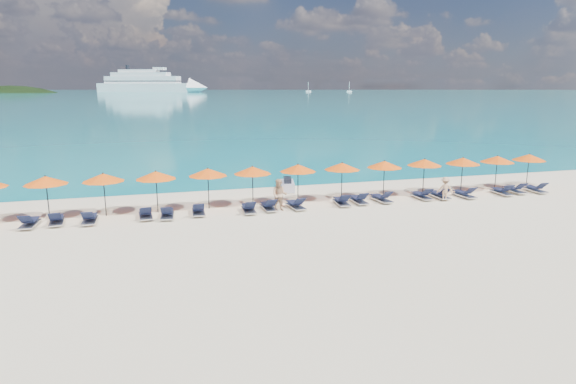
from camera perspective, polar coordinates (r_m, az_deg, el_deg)
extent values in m
plane|color=beige|center=(22.47, 2.07, -4.57)|extent=(1400.00, 1400.00, 0.00)
cube|color=#1FA9B2|center=(680.53, -15.38, 11.40)|extent=(1600.00, 1300.00, 0.01)
ellipsoid|color=black|center=(599.37, -29.65, 6.81)|extent=(162.00, 126.00, 85.50)
cube|color=white|center=(626.95, -16.62, 11.76)|extent=(113.07, 66.85, 10.44)
cone|color=white|center=(600.76, -10.55, 12.06)|extent=(30.45, 30.45, 22.97)
cube|color=white|center=(627.89, -16.85, 12.61)|extent=(90.89, 54.43, 8.35)
cube|color=white|center=(628.91, -17.07, 13.16)|extent=(71.24, 43.92, 5.22)
cube|color=white|center=(629.92, -17.27, 13.53)|extent=(49.06, 31.49, 3.65)
cube|color=black|center=(627.88, -16.84, 12.46)|extent=(92.02, 55.10, 0.94)
cube|color=black|center=(627.92, -16.87, 12.80)|extent=(89.76, 53.76, 0.94)
cylinder|color=black|center=(636.45, -18.49, 13.81)|extent=(4.59, 4.59, 5.74)
cube|color=white|center=(614.33, 2.42, 11.85)|extent=(6.75, 2.25, 1.80)
cylinder|color=white|center=(614.31, 2.42, 12.39)|extent=(0.40, 0.40, 11.25)
cube|color=white|center=(599.12, 7.26, 11.75)|extent=(6.75, 2.25, 1.80)
cylinder|color=white|center=(599.10, 7.28, 12.31)|extent=(0.40, 0.40, 11.24)
cube|color=silver|center=(31.08, -0.07, 0.74)|extent=(1.31, 2.35, 0.51)
cube|color=black|center=(30.83, -0.05, 1.35)|extent=(0.66, 1.01, 0.32)
cylinder|color=black|center=(31.53, -0.11, 1.85)|extent=(0.51, 0.17, 0.06)
imported|color=tan|center=(26.23, -1.13, -0.42)|extent=(0.55, 0.37, 1.48)
imported|color=tan|center=(25.77, -1.02, -0.35)|extent=(0.97, 0.81, 1.74)
imported|color=tan|center=(29.46, 18.11, 0.34)|extent=(1.02, 0.75, 1.43)
cylinder|color=black|center=(26.80, -26.60, -0.68)|extent=(0.05, 0.05, 2.20)
cone|color=#FF5A0D|center=(26.63, -26.79, 1.25)|extent=(2.10, 2.10, 0.42)
sphere|color=black|center=(26.59, -26.83, 1.71)|extent=(0.08, 0.08, 0.08)
cylinder|color=black|center=(26.43, -20.90, -0.34)|extent=(0.05, 0.05, 2.20)
cone|color=#FF5A0D|center=(26.26, -21.06, 1.62)|extent=(2.10, 2.10, 0.42)
sphere|color=black|center=(26.22, -21.10, 2.09)|extent=(0.08, 0.08, 0.08)
cylinder|color=black|center=(26.26, -15.28, -0.04)|extent=(0.05, 0.05, 2.20)
cone|color=#FF5A0D|center=(26.08, -15.39, 1.94)|extent=(2.10, 2.10, 0.42)
sphere|color=black|center=(26.04, -15.42, 2.41)|extent=(0.08, 0.08, 0.08)
cylinder|color=black|center=(26.56, -9.41, 0.38)|extent=(0.05, 0.05, 2.20)
cone|color=#FF5A0D|center=(26.39, -9.49, 2.33)|extent=(2.10, 2.10, 0.42)
sphere|color=black|center=(26.35, -9.50, 2.80)|extent=(0.08, 0.08, 0.08)
cylinder|color=black|center=(26.90, -4.20, 0.66)|extent=(0.05, 0.05, 2.20)
cone|color=#FF5A0D|center=(26.73, -4.23, 2.59)|extent=(2.10, 2.10, 0.42)
sphere|color=black|center=(26.69, -4.24, 3.06)|extent=(0.08, 0.08, 0.08)
cylinder|color=black|center=(27.56, 1.19, 0.98)|extent=(0.05, 0.05, 2.20)
cone|color=#FF5A0D|center=(27.39, 1.20, 2.86)|extent=(2.10, 2.10, 0.42)
sphere|color=black|center=(27.36, 1.20, 3.32)|extent=(0.08, 0.08, 0.08)
cylinder|color=black|center=(28.33, 6.39, 1.22)|extent=(0.05, 0.05, 2.20)
cone|color=#FF5A0D|center=(28.17, 6.44, 3.05)|extent=(2.10, 2.10, 0.42)
sphere|color=black|center=(28.14, 6.45, 3.50)|extent=(0.08, 0.08, 0.08)
cylinder|color=black|center=(29.41, 11.29, 1.47)|extent=(0.05, 0.05, 2.20)
cone|color=#FF5A0D|center=(29.26, 11.37, 3.23)|extent=(2.10, 2.10, 0.42)
sphere|color=black|center=(29.22, 11.39, 3.66)|extent=(0.08, 0.08, 0.08)
cylinder|color=black|center=(30.77, 15.78, 1.71)|extent=(0.05, 0.05, 2.20)
cone|color=#FF5A0D|center=(30.62, 15.88, 3.40)|extent=(2.10, 2.10, 0.42)
sphere|color=black|center=(30.59, 15.90, 3.81)|extent=(0.08, 0.08, 0.08)
cylinder|color=black|center=(32.09, 19.91, 1.86)|extent=(0.05, 0.05, 2.20)
cone|color=#FF5A0D|center=(31.95, 20.03, 3.48)|extent=(2.10, 2.10, 0.42)
sphere|color=black|center=(31.92, 20.06, 3.87)|extent=(0.08, 0.08, 0.08)
cylinder|color=black|center=(33.69, 23.43, 2.05)|extent=(0.05, 0.05, 2.20)
cone|color=#FF5A0D|center=(33.56, 23.57, 3.59)|extent=(2.10, 2.10, 0.42)
sphere|color=black|center=(33.53, 23.60, 3.96)|extent=(0.08, 0.08, 0.08)
cylinder|color=black|center=(35.45, 26.53, 2.23)|extent=(0.05, 0.05, 2.20)
cone|color=#FF5A0D|center=(35.32, 26.68, 3.70)|extent=(2.10, 2.10, 0.42)
sphere|color=black|center=(35.29, 26.71, 4.05)|extent=(0.08, 0.08, 0.08)
cube|color=silver|center=(26.05, -28.27, -3.38)|extent=(0.73, 1.74, 0.06)
cube|color=#141A36|center=(26.24, -28.16, -2.89)|extent=(0.62, 1.13, 0.04)
cube|color=#141A36|center=(25.44, -28.70, -2.81)|extent=(0.58, 0.57, 0.43)
cube|color=silver|center=(25.96, -25.73, -3.17)|extent=(0.78, 1.75, 0.06)
cube|color=#141A36|center=(26.16, -25.72, -2.69)|extent=(0.65, 1.15, 0.04)
cube|color=#141A36|center=(25.33, -25.91, -2.59)|extent=(0.60, 0.59, 0.43)
cube|color=silver|center=(25.52, -22.44, -3.13)|extent=(0.63, 1.70, 0.06)
cube|color=#141A36|center=(25.72, -22.40, -2.64)|extent=(0.56, 1.10, 0.04)
cube|color=#141A36|center=(24.89, -22.66, -2.54)|extent=(0.55, 0.54, 0.43)
cube|color=silver|center=(25.48, -16.52, -2.71)|extent=(0.72, 1.73, 0.06)
cube|color=#141A36|center=(25.68, -16.57, -2.23)|extent=(0.62, 1.13, 0.04)
cube|color=#141A36|center=(24.84, -16.51, -2.11)|extent=(0.58, 0.57, 0.43)
cube|color=silver|center=(25.25, -14.11, -2.70)|extent=(0.74, 1.74, 0.06)
cube|color=#141A36|center=(25.46, -14.11, -2.21)|extent=(0.63, 1.14, 0.04)
cube|color=#141A36|center=(24.62, -14.21, -2.11)|extent=(0.59, 0.57, 0.43)
cube|color=silver|center=(25.58, -10.56, -2.34)|extent=(0.69, 1.73, 0.06)
cube|color=#141A36|center=(25.78, -10.60, -1.86)|extent=(0.60, 1.12, 0.04)
cube|color=#141A36|center=(24.95, -10.54, -1.74)|extent=(0.57, 0.56, 0.43)
cube|color=silver|center=(25.64, -4.69, -2.13)|extent=(0.70, 1.73, 0.06)
cube|color=#141A36|center=(25.84, -4.77, -1.66)|extent=(0.60, 1.12, 0.04)
cube|color=#141A36|center=(25.01, -4.52, -1.53)|extent=(0.57, 0.56, 0.43)
cube|color=silver|center=(26.04, -2.32, -1.87)|extent=(0.69, 1.72, 0.06)
cube|color=#141A36|center=(26.24, -2.47, -1.41)|extent=(0.59, 1.12, 0.04)
cube|color=#141A36|center=(25.43, -1.99, -1.27)|extent=(0.57, 0.56, 0.43)
cube|color=silver|center=(26.33, 0.91, -1.70)|extent=(0.79, 1.75, 0.06)
cube|color=#141A36|center=(26.52, 0.70, -1.25)|extent=(0.66, 1.15, 0.04)
cube|color=#141A36|center=(25.74, 1.38, -1.10)|extent=(0.60, 0.59, 0.43)
cube|color=silver|center=(27.30, 6.37, -1.27)|extent=(0.78, 1.75, 0.06)
cube|color=#141A36|center=(27.49, 6.23, -0.83)|extent=(0.65, 1.15, 0.04)
cube|color=#141A36|center=(26.69, 6.72, -0.69)|extent=(0.60, 0.59, 0.43)
cube|color=silver|center=(27.84, 8.37, -1.06)|extent=(0.68, 1.72, 0.06)
cube|color=#141A36|center=(28.03, 8.19, -0.63)|extent=(0.59, 1.12, 0.04)
cube|color=#141A36|center=(27.25, 8.83, -0.48)|extent=(0.57, 0.55, 0.43)
cube|color=silver|center=(28.42, 11.00, -0.88)|extent=(0.79, 1.75, 0.06)
cube|color=#141A36|center=(28.59, 10.74, -0.46)|extent=(0.66, 1.15, 0.04)
cube|color=#141A36|center=(27.88, 11.63, -0.30)|extent=(0.60, 0.59, 0.43)
cube|color=silver|center=(29.68, 15.53, -0.54)|extent=(0.63, 1.71, 0.06)
cube|color=#141A36|center=(29.86, 15.30, -0.14)|extent=(0.56, 1.10, 0.04)
cube|color=#141A36|center=(29.14, 16.13, 0.01)|extent=(0.55, 0.54, 0.43)
cube|color=silver|center=(30.16, 17.49, -0.47)|extent=(0.67, 1.72, 0.06)
cube|color=#141A36|center=(30.34, 17.27, -0.07)|extent=(0.58, 1.12, 0.04)
cube|color=#141A36|center=(29.62, 18.09, 0.08)|extent=(0.57, 0.55, 0.43)
cube|color=silver|center=(30.89, 20.15, -0.36)|extent=(0.71, 1.73, 0.06)
cube|color=#141A36|center=(31.05, 19.89, 0.02)|extent=(0.61, 1.13, 0.04)
cube|color=#141A36|center=(30.39, 20.85, 0.18)|extent=(0.58, 0.57, 0.43)
cube|color=silver|center=(32.54, 23.99, -0.06)|extent=(0.75, 1.74, 0.06)
cube|color=#141A36|center=(32.71, 23.76, 0.31)|extent=(0.63, 1.14, 0.04)
cube|color=#141A36|center=(32.02, 24.61, 0.45)|extent=(0.59, 0.58, 0.43)
cube|color=silver|center=(33.43, 25.21, 0.13)|extent=(0.63, 1.70, 0.06)
cube|color=#141A36|center=(33.58, 24.97, 0.49)|extent=(0.56, 1.10, 0.04)
cube|color=#141A36|center=(32.95, 25.89, 0.64)|extent=(0.55, 0.54, 0.43)
cube|color=silver|center=(34.22, 27.25, 0.20)|extent=(0.74, 1.74, 0.06)
cube|color=#141A36|center=(34.38, 27.02, 0.55)|extent=(0.63, 1.14, 0.04)
cube|color=#141A36|center=(33.73, 27.89, 0.69)|extent=(0.59, 0.58, 0.43)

